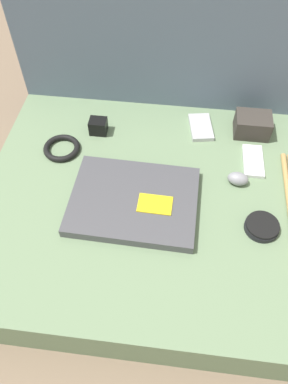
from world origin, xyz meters
TOP-DOWN VIEW (x-y plane):
  - ground_plane at (0.00, 0.00)m, footprint 8.00×8.00m
  - couch_seat at (0.00, 0.00)m, footprint 0.91×0.79m
  - couch_backrest at (0.00, 0.49)m, footprint 0.91×0.20m
  - laptop at (-0.02, -0.03)m, footprint 0.34×0.27m
  - computer_mouse at (0.25, 0.08)m, footprint 0.06×0.05m
  - speaker_puck at (0.31, -0.07)m, footprint 0.09×0.09m
  - phone_silver at (0.15, 0.29)m, footprint 0.09×0.13m
  - phone_black at (0.30, 0.17)m, footprint 0.06×0.12m
  - camera_pouch at (0.30, 0.29)m, footprint 0.11×0.08m
  - charger_brick at (-0.17, 0.24)m, footprint 0.05×0.04m
  - cable_coil at (-0.27, 0.14)m, footprint 0.11×0.11m

SIDE VIEW (x-z plane):
  - ground_plane at x=0.00m, z-range 0.00..0.00m
  - couch_seat at x=0.00m, z-range 0.00..0.14m
  - phone_black at x=0.30m, z-range 0.14..0.15m
  - phone_silver at x=0.15m, z-range 0.14..0.15m
  - cable_coil at x=-0.27m, z-range 0.14..0.16m
  - speaker_puck at x=0.31m, z-range 0.14..0.16m
  - laptop at x=-0.02m, z-range 0.14..0.17m
  - computer_mouse at x=0.25m, z-range 0.14..0.18m
  - charger_brick at x=-0.17m, z-range 0.14..0.19m
  - camera_pouch at x=0.30m, z-range 0.14..0.21m
  - couch_backrest at x=0.00m, z-range 0.00..0.53m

